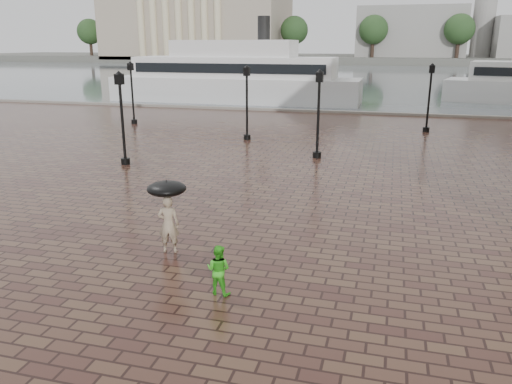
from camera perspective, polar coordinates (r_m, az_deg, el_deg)
ground at (r=14.65m, az=-13.32°, el=-7.09°), size 300.00×300.00×0.00m
harbour_water at (r=104.08m, az=11.82°, el=13.09°), size 240.00×240.00×0.00m
quay_edge at (r=44.58m, az=6.57°, el=9.06°), size 80.00×0.60×0.30m
far_shore at (r=171.90m, az=13.42°, el=14.59°), size 300.00×60.00×2.00m
museum at (r=168.23m, az=-6.69°, el=19.28°), size 57.00×32.50×26.00m
far_trees at (r=149.90m, az=13.28°, el=17.58°), size 188.00×8.00×13.50m
street_lamps at (r=30.64m, az=-0.53°, el=10.14°), size 21.44×14.44×4.40m
adult_pedestrian at (r=14.43m, az=-9.97°, el=-3.66°), size 0.69×0.53×1.68m
child_pedestrian at (r=12.02m, az=-4.31°, el=-8.85°), size 0.65×0.53×1.24m
ferry_near at (r=52.35m, az=-2.43°, el=13.02°), size 25.50×6.19×8.36m
umbrella at (r=14.10m, az=-10.18°, el=0.38°), size 1.10×1.10×1.14m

